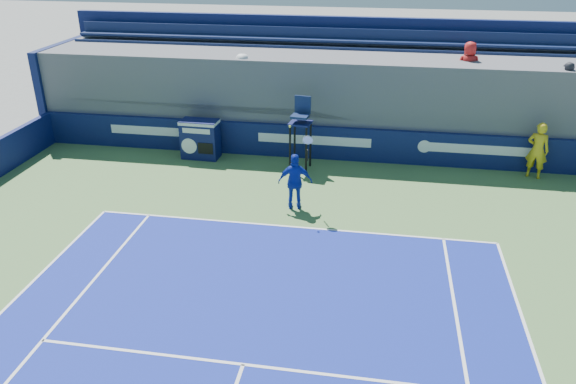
% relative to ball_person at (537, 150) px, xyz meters
% --- Properties ---
extents(ball_person, '(0.81, 0.68, 1.88)m').
position_rel_ball_person_xyz_m(ball_person, '(0.00, 0.00, 0.00)').
color(ball_person, gold).
rests_on(ball_person, apron).
extents(back_hoarding, '(20.40, 0.21, 1.20)m').
position_rel_ball_person_xyz_m(back_hoarding, '(-7.35, 0.49, -0.35)').
color(back_hoarding, '#0C1646').
rests_on(back_hoarding, ground).
extents(match_clock, '(1.35, 0.77, 1.40)m').
position_rel_ball_person_xyz_m(match_clock, '(-11.34, -0.13, -0.21)').
color(match_clock, '#0E1346').
rests_on(match_clock, ground).
extents(umpire_chair, '(0.78, 0.78, 2.48)m').
position_rel_ball_person_xyz_m(umpire_chair, '(-7.70, -0.49, 0.58)').
color(umpire_chair, black).
rests_on(umpire_chair, ground).
extents(tennis_player, '(1.04, 0.56, 2.57)m').
position_rel_ball_person_xyz_m(tennis_player, '(-7.40, -3.55, -0.09)').
color(tennis_player, '#142DAA').
rests_on(tennis_player, apron).
extents(stadium_seating, '(21.00, 4.05, 4.40)m').
position_rel_ball_person_xyz_m(stadium_seating, '(-7.35, 2.54, 0.88)').
color(stadium_seating, '#525258').
rests_on(stadium_seating, ground).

